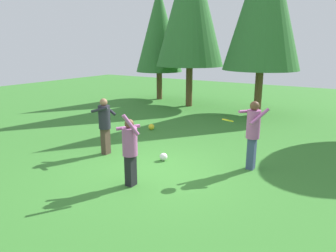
{
  "coord_description": "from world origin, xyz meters",
  "views": [
    {
      "loc": [
        4.31,
        -6.07,
        3.11
      ],
      "look_at": [
        0.03,
        0.7,
        1.05
      ],
      "focal_mm": 33.46,
      "sensor_mm": 36.0,
      "label": 1
    }
  ],
  "objects_px": {
    "frisbee": "(228,120)",
    "ball_yellow": "(151,127)",
    "person_bystander": "(105,122)",
    "tree_far_left": "(159,30)",
    "tree_left": "(191,4)",
    "ball_white": "(163,157)",
    "person_thrower": "(130,147)",
    "person_catcher": "(253,129)"
  },
  "relations": [
    {
      "from": "person_thrower",
      "to": "tree_left",
      "type": "xyz_separation_m",
      "value": [
        -3.56,
        9.31,
        4.19
      ]
    },
    {
      "from": "frisbee",
      "to": "person_catcher",
      "type": "bearing_deg",
      "value": 59.22
    },
    {
      "from": "person_bystander",
      "to": "frisbee",
      "type": "xyz_separation_m",
      "value": [
        3.58,
        0.45,
        0.4
      ]
    },
    {
      "from": "frisbee",
      "to": "tree_far_left",
      "type": "height_order",
      "value": "tree_far_left"
    },
    {
      "from": "tree_left",
      "to": "tree_far_left",
      "type": "relative_size",
      "value": 1.28
    },
    {
      "from": "frisbee",
      "to": "tree_far_left",
      "type": "xyz_separation_m",
      "value": [
        -7.72,
        8.58,
        2.61
      ]
    },
    {
      "from": "ball_yellow",
      "to": "tree_left",
      "type": "relative_size",
      "value": 0.03
    },
    {
      "from": "person_bystander",
      "to": "tree_far_left",
      "type": "relative_size",
      "value": 0.26
    },
    {
      "from": "person_thrower",
      "to": "person_bystander",
      "type": "xyz_separation_m",
      "value": [
        -1.99,
        1.3,
        0.06
      ]
    },
    {
      "from": "person_bystander",
      "to": "tree_left",
      "type": "height_order",
      "value": "tree_left"
    },
    {
      "from": "person_thrower",
      "to": "frisbee",
      "type": "height_order",
      "value": "person_thrower"
    },
    {
      "from": "person_catcher",
      "to": "ball_white",
      "type": "relative_size",
      "value": 8.11
    },
    {
      "from": "tree_far_left",
      "to": "frisbee",
      "type": "bearing_deg",
      "value": -48.04
    },
    {
      "from": "person_bystander",
      "to": "ball_yellow",
      "type": "xyz_separation_m",
      "value": [
        -0.44,
        2.95,
        -0.87
      ]
    },
    {
      "from": "ball_white",
      "to": "person_catcher",
      "type": "bearing_deg",
      "value": 17.76
    },
    {
      "from": "frisbee",
      "to": "ball_white",
      "type": "xyz_separation_m",
      "value": [
        -1.82,
        -0.02,
        -1.27
      ]
    },
    {
      "from": "tree_left",
      "to": "tree_far_left",
      "type": "height_order",
      "value": "tree_left"
    },
    {
      "from": "ball_white",
      "to": "tree_left",
      "type": "height_order",
      "value": "tree_left"
    },
    {
      "from": "ball_yellow",
      "to": "tree_far_left",
      "type": "bearing_deg",
      "value": 121.33
    },
    {
      "from": "person_catcher",
      "to": "person_bystander",
      "type": "height_order",
      "value": "person_catcher"
    },
    {
      "from": "person_bystander",
      "to": "tree_far_left",
      "type": "height_order",
      "value": "tree_far_left"
    },
    {
      "from": "person_thrower",
      "to": "ball_white",
      "type": "xyz_separation_m",
      "value": [
        -0.23,
        1.72,
        -0.82
      ]
    },
    {
      "from": "person_thrower",
      "to": "ball_white",
      "type": "bearing_deg",
      "value": 50.07
    },
    {
      "from": "person_thrower",
      "to": "ball_white",
      "type": "height_order",
      "value": "person_thrower"
    },
    {
      "from": "frisbee",
      "to": "tree_left",
      "type": "distance_m",
      "value": 9.88
    },
    {
      "from": "tree_left",
      "to": "frisbee",
      "type": "bearing_deg",
      "value": -55.74
    },
    {
      "from": "frisbee",
      "to": "ball_yellow",
      "type": "height_order",
      "value": "frisbee"
    },
    {
      "from": "ball_white",
      "to": "tree_far_left",
      "type": "distance_m",
      "value": 11.13
    },
    {
      "from": "tree_left",
      "to": "person_bystander",
      "type": "bearing_deg",
      "value": -78.87
    },
    {
      "from": "person_catcher",
      "to": "person_bystander",
      "type": "xyz_separation_m",
      "value": [
        -3.99,
        -1.14,
        -0.08
      ]
    },
    {
      "from": "ball_white",
      "to": "tree_far_left",
      "type": "relative_size",
      "value": 0.03
    },
    {
      "from": "frisbee",
      "to": "tree_far_left",
      "type": "relative_size",
      "value": 0.05
    },
    {
      "from": "person_catcher",
      "to": "person_thrower",
      "type": "bearing_deg",
      "value": -8.6
    },
    {
      "from": "person_catcher",
      "to": "ball_yellow",
      "type": "height_order",
      "value": "person_catcher"
    },
    {
      "from": "person_bystander",
      "to": "ball_white",
      "type": "distance_m",
      "value": 2.0
    },
    {
      "from": "person_bystander",
      "to": "tree_left",
      "type": "relative_size",
      "value": 0.2
    },
    {
      "from": "frisbee",
      "to": "ball_yellow",
      "type": "distance_m",
      "value": 4.9
    },
    {
      "from": "tree_far_left",
      "to": "tree_left",
      "type": "bearing_deg",
      "value": -21.64
    },
    {
      "from": "person_thrower",
      "to": "person_bystander",
      "type": "height_order",
      "value": "person_thrower"
    },
    {
      "from": "person_bystander",
      "to": "person_catcher",
      "type": "bearing_deg",
      "value": 8.88
    },
    {
      "from": "tree_far_left",
      "to": "person_thrower",
      "type": "bearing_deg",
      "value": -59.31
    },
    {
      "from": "person_thrower",
      "to": "tree_left",
      "type": "distance_m",
      "value": 10.81
    }
  ]
}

